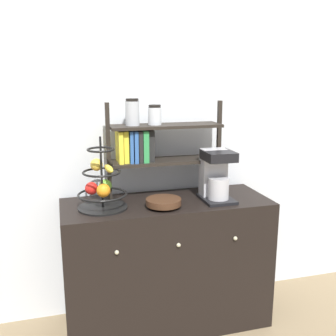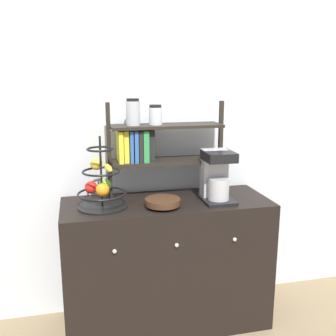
{
  "view_description": "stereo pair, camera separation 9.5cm",
  "coord_description": "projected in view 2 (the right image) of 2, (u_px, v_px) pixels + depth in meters",
  "views": [
    {
      "loc": [
        -0.6,
        -1.93,
        1.53
      ],
      "look_at": [
        0.01,
        0.24,
        1.01
      ],
      "focal_mm": 42.0,
      "sensor_mm": 36.0,
      "label": 1
    },
    {
      "loc": [
        -0.51,
        -1.95,
        1.53
      ],
      "look_at": [
        0.01,
        0.24,
        1.01
      ],
      "focal_mm": 42.0,
      "sensor_mm": 36.0,
      "label": 2
    }
  ],
  "objects": [
    {
      "name": "wall_back",
      "position": [
        157.0,
        115.0,
        2.51
      ],
      "size": [
        7.0,
        0.05,
        2.6
      ],
      "primitive_type": "cube",
      "color": "silver",
      "rests_on": "ground_plane"
    },
    {
      "name": "sideboard",
      "position": [
        167.0,
        263.0,
        2.44
      ],
      "size": [
        1.24,
        0.49,
        0.81
      ],
      "color": "black",
      "rests_on": "ground_plane"
    },
    {
      "name": "shelf_hutch",
      "position": [
        150.0,
        140.0,
        2.37
      ],
      "size": [
        0.72,
        0.2,
        0.6
      ],
      "color": "black",
      "rests_on": "sideboard"
    },
    {
      "name": "fruit_stand",
      "position": [
        101.0,
        185.0,
        2.21
      ],
      "size": [
        0.28,
        0.28,
        0.41
      ],
      "color": "black",
      "rests_on": "sideboard"
    },
    {
      "name": "coffee_maker",
      "position": [
        216.0,
        175.0,
        2.34
      ],
      "size": [
        0.18,
        0.23,
        0.3
      ],
      "color": "black",
      "rests_on": "sideboard"
    },
    {
      "name": "wooden_bowl",
      "position": [
        163.0,
        202.0,
        2.24
      ],
      "size": [
        0.2,
        0.2,
        0.05
      ],
      "color": "#422819",
      "rests_on": "sideboard"
    }
  ]
}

